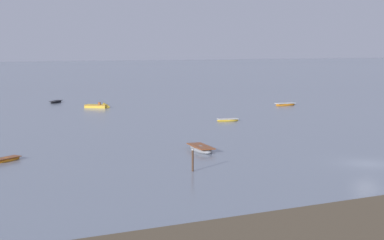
{
  "coord_description": "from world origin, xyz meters",
  "views": [
    {
      "loc": [
        -37.76,
        -40.75,
        10.46
      ],
      "look_at": [
        -2.39,
        30.6,
        0.75
      ],
      "focal_mm": 56.4,
      "sensor_mm": 36.0,
      "label": 1
    }
  ],
  "objects_px": {
    "rowboat_moored_4": "(56,102)",
    "mooring_post_near": "(193,161)",
    "rowboat_moored_7": "(201,149)",
    "motorboat_moored_1": "(100,107)",
    "rowboat_moored_0": "(6,160)",
    "rowboat_moored_2": "(285,105)",
    "rowboat_moored_8": "(228,120)"
  },
  "relations": [
    {
      "from": "rowboat_moored_2",
      "to": "mooring_post_near",
      "type": "bearing_deg",
      "value": 46.22
    },
    {
      "from": "rowboat_moored_4",
      "to": "mooring_post_near",
      "type": "distance_m",
      "value": 67.64
    },
    {
      "from": "rowboat_moored_2",
      "to": "rowboat_moored_4",
      "type": "bearing_deg",
      "value": -34.71
    },
    {
      "from": "rowboat_moored_7",
      "to": "rowboat_moored_8",
      "type": "xyz_separation_m",
      "value": [
        14.54,
        19.99,
        -0.06
      ]
    },
    {
      "from": "rowboat_moored_0",
      "to": "motorboat_moored_1",
      "type": "xyz_separation_m",
      "value": [
        22.71,
        43.04,
        0.08
      ]
    },
    {
      "from": "mooring_post_near",
      "to": "rowboat_moored_7",
      "type": "bearing_deg",
      "value": 58.94
    },
    {
      "from": "rowboat_moored_0",
      "to": "motorboat_moored_1",
      "type": "relative_size",
      "value": 0.71
    },
    {
      "from": "rowboat_moored_0",
      "to": "rowboat_moored_8",
      "type": "bearing_deg",
      "value": 176.8
    },
    {
      "from": "motorboat_moored_1",
      "to": "mooring_post_near",
      "type": "distance_m",
      "value": 55.52
    },
    {
      "from": "rowboat_moored_4",
      "to": "motorboat_moored_1",
      "type": "xyz_separation_m",
      "value": [
        4.51,
        -12.75,
        0.06
      ]
    },
    {
      "from": "rowboat_moored_0",
      "to": "rowboat_moored_8",
      "type": "distance_m",
      "value": 37.22
    },
    {
      "from": "rowboat_moored_7",
      "to": "rowboat_moored_2",
      "type": "bearing_deg",
      "value": -38.85
    },
    {
      "from": "rowboat_moored_4",
      "to": "mooring_post_near",
      "type": "relative_size",
      "value": 1.63
    },
    {
      "from": "rowboat_moored_4",
      "to": "rowboat_moored_0",
      "type": "bearing_deg",
      "value": 23.55
    },
    {
      "from": "rowboat_moored_0",
      "to": "motorboat_moored_1",
      "type": "bearing_deg",
      "value": -148.19
    },
    {
      "from": "rowboat_moored_8",
      "to": "mooring_post_near",
      "type": "xyz_separation_m",
      "value": [
        -19.78,
        -28.68,
        0.77
      ]
    },
    {
      "from": "rowboat_moored_0",
      "to": "rowboat_moored_4",
      "type": "distance_m",
      "value": 58.68
    },
    {
      "from": "rowboat_moored_7",
      "to": "mooring_post_near",
      "type": "relative_size",
      "value": 2.22
    },
    {
      "from": "motorboat_moored_1",
      "to": "rowboat_moored_7",
      "type": "height_order",
      "value": "motorboat_moored_1"
    },
    {
      "from": "rowboat_moored_2",
      "to": "motorboat_moored_1",
      "type": "xyz_separation_m",
      "value": [
        -31.0,
        10.76,
        0.04
      ]
    },
    {
      "from": "rowboat_moored_8",
      "to": "rowboat_moored_0",
      "type": "bearing_deg",
      "value": -141.14
    },
    {
      "from": "rowboat_moored_0",
      "to": "mooring_post_near",
      "type": "xyz_separation_m",
      "value": [
        13.34,
        -11.68,
        0.78
      ]
    },
    {
      "from": "rowboat_moored_4",
      "to": "motorboat_moored_1",
      "type": "bearing_deg",
      "value": 61.12
    },
    {
      "from": "rowboat_moored_2",
      "to": "rowboat_moored_4",
      "type": "height_order",
      "value": "rowboat_moored_2"
    },
    {
      "from": "motorboat_moored_1",
      "to": "rowboat_moored_8",
      "type": "relative_size",
      "value": 1.33
    },
    {
      "from": "rowboat_moored_2",
      "to": "motorboat_moored_1",
      "type": "distance_m",
      "value": 32.82
    },
    {
      "from": "rowboat_moored_0",
      "to": "rowboat_moored_8",
      "type": "relative_size",
      "value": 0.94
    },
    {
      "from": "rowboat_moored_0",
      "to": "rowboat_moored_7",
      "type": "distance_m",
      "value": 18.81
    },
    {
      "from": "rowboat_moored_4",
      "to": "mooring_post_near",
      "type": "xyz_separation_m",
      "value": [
        -4.86,
        -67.47,
        0.76
      ]
    },
    {
      "from": "mooring_post_near",
      "to": "motorboat_moored_1",
      "type": "bearing_deg",
      "value": 80.28
    },
    {
      "from": "rowboat_moored_0",
      "to": "rowboat_moored_4",
      "type": "bearing_deg",
      "value": -138.44
    },
    {
      "from": "rowboat_moored_2",
      "to": "rowboat_moored_8",
      "type": "height_order",
      "value": "rowboat_moored_2"
    }
  ]
}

